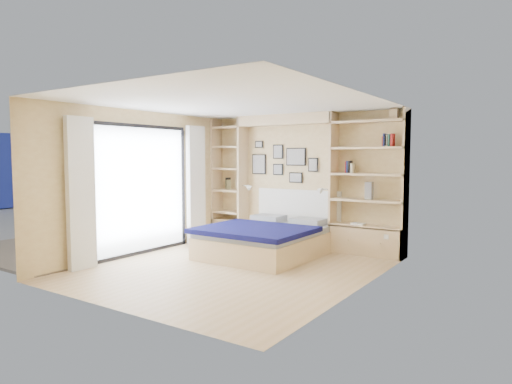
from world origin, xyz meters
The scene contains 9 objects.
ground centered at (0.00, 0.00, 0.00)m, with size 4.50×4.50×0.00m, color #D4B185.
room_shell centered at (-0.39, 1.52, 1.08)m, with size 4.50×4.50×4.50m.
bed centered at (-0.09, 1.09, 0.28)m, with size 1.78×2.25×1.07m.
photo_gallery centered at (-0.45, 2.22, 1.60)m, with size 1.48×0.02×0.82m.
reading_lamps centered at (-0.30, 2.00, 1.10)m, with size 1.92×0.12×0.15m.
shelf_decor centered at (1.19, 2.07, 1.71)m, with size 3.56×0.23×2.03m.
deck centered at (-3.60, 0.00, 0.00)m, with size 3.20×4.00×0.05m, color #6D5F50.
deck_chair centered at (-3.52, 0.87, 0.32)m, with size 0.64×0.78×0.68m.
shipping_container centered at (-12.40, 3.58, 1.24)m, with size 2.38×5.95×2.48m, color navy.
Camera 1 is at (4.09, -5.50, 1.70)m, focal length 32.00 mm.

